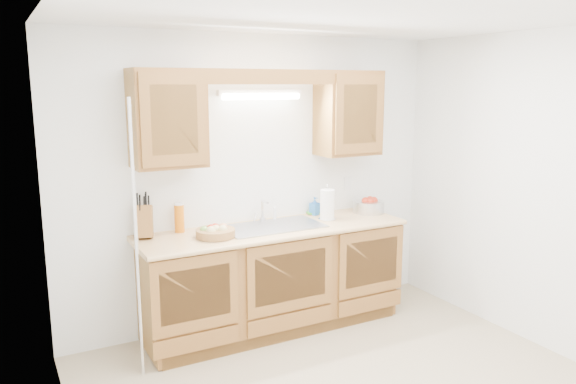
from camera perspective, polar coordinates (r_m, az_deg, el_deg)
room at (r=3.64m, az=6.96°, el=-2.38°), size 3.52×3.50×2.50m
base_cabinets at (r=4.86m, az=-1.50°, el=-8.83°), size 2.20×0.60×0.86m
countertop at (r=4.72m, az=-1.45°, el=-3.85°), size 2.30×0.63×0.04m
upper_cabinet_left at (r=4.41m, az=-12.17°, el=7.32°), size 0.55×0.33×0.75m
upper_cabinet_right at (r=5.12m, az=6.12°, el=7.97°), size 0.55×0.33×0.75m
valance at (r=4.57m, az=-1.56°, el=11.63°), size 2.20×0.05×0.12m
fluorescent_fixture at (r=4.77m, az=-2.79°, el=9.87°), size 0.76×0.08×0.08m
sink at (r=4.75m, az=-1.56°, el=-4.40°), size 0.84×0.46×0.36m
wire_shelf_pole at (r=4.07m, az=-15.14°, el=-4.91°), size 0.03×0.03×2.00m
outlet_plate at (r=5.40m, az=6.09°, el=0.90°), size 0.08×0.01×0.12m
fruit_basket at (r=4.45m, az=-7.39°, el=-4.03°), size 0.34×0.34×0.10m
knife_block at (r=4.52m, az=-14.38°, el=-2.88°), size 0.18×0.24×0.37m
orange_canister at (r=4.62m, az=-10.99°, el=-2.58°), size 0.10×0.10×0.24m
soap_bottle at (r=5.15m, az=2.72°, el=-1.43°), size 0.09×0.09×0.16m
sponge at (r=5.18m, az=2.61°, el=-2.18°), size 0.13×0.10×0.02m
paper_towel at (r=4.96m, az=4.01°, el=-1.32°), size 0.15×0.15×0.32m
apple_bowl at (r=5.29m, az=8.20°, el=-1.39°), size 0.37×0.37×0.15m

